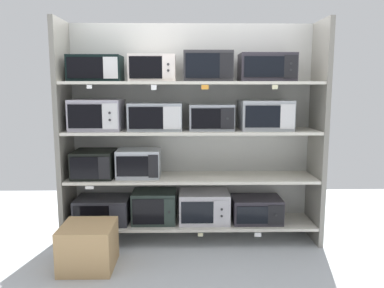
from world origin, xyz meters
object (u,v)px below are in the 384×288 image
(microwave_2, at_px, (204,207))
(microwave_3, at_px, (256,209))
(microwave_10, at_px, (96,69))
(microwave_11, at_px, (153,68))
(microwave_8, at_px, (211,117))
(microwave_5, at_px, (139,163))
(microwave_4, at_px, (94,164))
(microwave_7, at_px, (156,116))
(microwave_0, at_px, (103,210))
(microwave_12, at_px, (208,67))
(microwave_6, at_px, (97,115))
(microwave_9, at_px, (265,115))
(shipping_carton, at_px, (88,246))
(microwave_13, at_px, (267,68))
(microwave_1, at_px, (154,207))

(microwave_2, relative_size, microwave_3, 1.02)
(microwave_10, bearing_deg, microwave_11, -0.02)
(microwave_8, bearing_deg, microwave_10, -180.00)
(microwave_5, distance_m, microwave_8, 0.91)
(microwave_4, relative_size, microwave_7, 0.77)
(microwave_0, xyz_separation_m, microwave_2, (1.10, 0.00, 0.03))
(microwave_2, height_order, microwave_12, microwave_12)
(microwave_6, bearing_deg, microwave_9, 0.01)
(microwave_11, bearing_deg, shipping_carton, -132.21)
(microwave_0, xyz_separation_m, microwave_10, (-0.02, 0.00, 1.50))
(microwave_3, xyz_separation_m, microwave_10, (-1.69, -0.00, 1.51))
(microwave_0, height_order, shipping_carton, microwave_0)
(microwave_10, height_order, microwave_11, microwave_11)
(microwave_11, xyz_separation_m, microwave_13, (1.17, 0.00, 0.01))
(microwave_7, bearing_deg, microwave_9, 0.01)
(microwave_5, xyz_separation_m, microwave_11, (0.16, -0.00, 0.99))
(microwave_9, relative_size, microwave_12, 1.07)
(microwave_13, bearing_deg, microwave_0, -179.99)
(microwave_4, relative_size, microwave_9, 0.81)
(microwave_8, xyz_separation_m, microwave_12, (-0.04, -0.00, 0.52))
(microwave_6, bearing_deg, microwave_7, -0.01)
(microwave_1, height_order, microwave_11, microwave_11)
(microwave_6, distance_m, microwave_13, 1.83)
(microwave_0, distance_m, microwave_1, 0.56)
(microwave_2, distance_m, microwave_5, 0.85)
(microwave_0, height_order, microwave_4, microwave_4)
(microwave_8, distance_m, microwave_13, 0.77)
(shipping_carton, bearing_deg, microwave_5, 57.05)
(microwave_2, distance_m, microwave_11, 1.57)
(microwave_3, distance_m, microwave_8, 1.12)
(microwave_7, bearing_deg, microwave_12, -0.01)
(microwave_1, xyz_separation_m, microwave_13, (1.18, 0.00, 1.48))
(microwave_3, xyz_separation_m, microwave_5, (-1.27, 0.00, 0.52))
(microwave_11, bearing_deg, microwave_5, 179.84)
(microwave_2, bearing_deg, microwave_10, -179.99)
(microwave_2, xyz_separation_m, microwave_7, (-0.51, -0.00, 0.98))
(microwave_4, relative_size, microwave_5, 0.94)
(microwave_1, bearing_deg, microwave_7, 0.38)
(microwave_5, relative_size, microwave_8, 0.98)
(microwave_3, height_order, microwave_13, microwave_13)
(microwave_11, bearing_deg, microwave_6, 179.97)
(microwave_4, distance_m, microwave_7, 0.83)
(microwave_0, relative_size, microwave_12, 1.15)
(microwave_8, bearing_deg, microwave_12, -179.90)
(microwave_8, bearing_deg, microwave_3, 0.03)
(microwave_2, bearing_deg, microwave_5, -180.00)
(microwave_5, height_order, shipping_carton, microwave_5)
(microwave_0, relative_size, microwave_11, 1.20)
(microwave_12, bearing_deg, microwave_10, 180.00)
(microwave_4, bearing_deg, microwave_1, -0.01)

